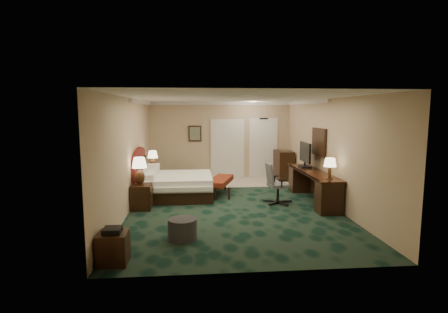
{
  "coord_description": "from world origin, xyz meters",
  "views": [
    {
      "loc": [
        -0.97,
        -8.63,
        2.38
      ],
      "look_at": [
        -0.15,
        0.6,
        1.18
      ],
      "focal_mm": 28.0,
      "sensor_mm": 36.0,
      "label": 1
    }
  ],
  "objects": [
    {
      "name": "minibar",
      "position": [
        2.18,
        3.2,
        0.51
      ],
      "size": [
        0.53,
        0.96,
        1.01
      ],
      "primitive_type": "cube",
      "color": "black",
      "rests_on": "ground"
    },
    {
      "name": "nightstand_near",
      "position": [
        -2.24,
        -0.13,
        0.3
      ],
      "size": [
        0.48,
        0.55,
        0.6
      ],
      "primitive_type": "cube",
      "color": "black",
      "rests_on": "ground"
    },
    {
      "name": "bed_bench",
      "position": [
        -0.2,
        1.18,
        0.24
      ],
      "size": [
        0.9,
        1.48,
        0.47
      ],
      "primitive_type": "cube",
      "rotation": [
        0.0,
        0.0,
        -0.32
      ],
      "color": "#67260D",
      "rests_on": "ground"
    },
    {
      "name": "tile_patch",
      "position": [
        0.9,
        2.9,
        0.01
      ],
      "size": [
        3.2,
        1.7,
        0.01
      ],
      "primitive_type": "cube",
      "color": "beige",
      "rests_on": "ground"
    },
    {
      "name": "wall_back",
      "position": [
        0.0,
        3.75,
        1.35
      ],
      "size": [
        5.0,
        0.0,
        2.7
      ],
      "primitive_type": "cube",
      "color": "beige",
      "rests_on": "ground"
    },
    {
      "name": "closet_doors",
      "position": [
        0.25,
        3.71,
        1.05
      ],
      "size": [
        1.2,
        0.06,
        2.1
      ],
      "primitive_type": "cube",
      "color": "silver",
      "rests_on": "ground"
    },
    {
      "name": "headboard",
      "position": [
        -2.44,
        1.0,
        0.7
      ],
      "size": [
        0.12,
        2.0,
        1.4
      ],
      "primitive_type": null,
      "color": "#4D110D",
      "rests_on": "ground"
    },
    {
      "name": "wall_art",
      "position": [
        -0.9,
        3.71,
        1.6
      ],
      "size": [
        0.45,
        0.06,
        0.55
      ],
      "primitive_type": "cube",
      "color": "#526D60",
      "rests_on": "wall_back"
    },
    {
      "name": "desk",
      "position": [
        2.18,
        0.22,
        0.4
      ],
      "size": [
        0.6,
        2.77,
        0.8
      ],
      "primitive_type": "cube",
      "color": "black",
      "rests_on": "ground"
    },
    {
      "name": "side_table",
      "position": [
        -2.24,
        -3.24,
        0.25
      ],
      "size": [
        0.46,
        0.46,
        0.5
      ],
      "primitive_type": "cube",
      "color": "black",
      "rests_on": "ground"
    },
    {
      "name": "desk_chair",
      "position": [
        1.21,
        0.06,
        0.53
      ],
      "size": [
        0.69,
        0.65,
        1.06
      ],
      "primitive_type": null,
      "rotation": [
        0.0,
        0.0,
        0.13
      ],
      "color": "#4A4B57",
      "rests_on": "ground"
    },
    {
      "name": "wall_front",
      "position": [
        0.0,
        -3.75,
        1.35
      ],
      "size": [
        5.0,
        0.0,
        2.7
      ],
      "primitive_type": "cube",
      "color": "beige",
      "rests_on": "ground"
    },
    {
      "name": "desk_lamp",
      "position": [
        2.22,
        -0.82,
        1.05
      ],
      "size": [
        0.3,
        0.3,
        0.51
      ],
      "primitive_type": null,
      "rotation": [
        0.0,
        0.0,
        0.04
      ],
      "color": "#32220C",
      "rests_on": "desk"
    },
    {
      "name": "entry_door",
      "position": [
        1.55,
        3.72,
        1.05
      ],
      "size": [
        1.02,
        0.06,
        2.18
      ],
      "primitive_type": "cube",
      "color": "white",
      "rests_on": "ground"
    },
    {
      "name": "crown_molding",
      "position": [
        0.0,
        0.0,
        2.65
      ],
      "size": [
        5.0,
        7.5,
        0.1
      ],
      "primitive_type": null,
      "color": "white",
      "rests_on": "wall_back"
    },
    {
      "name": "ottoman",
      "position": [
        -1.18,
        -2.28,
        0.19
      ],
      "size": [
        0.69,
        0.69,
        0.39
      ],
      "primitive_type": "cylinder",
      "rotation": [
        0.0,
        0.0,
        0.32
      ],
      "color": "#292A30",
      "rests_on": "ground"
    },
    {
      "name": "ceiling",
      "position": [
        0.0,
        0.0,
        2.7
      ],
      "size": [
        5.0,
        7.5,
        0.0
      ],
      "primitive_type": "cube",
      "color": "white",
      "rests_on": "wall_back"
    },
    {
      "name": "lamp_near",
      "position": [
        -2.27,
        -0.13,
        0.94
      ],
      "size": [
        0.45,
        0.45,
        0.67
      ],
      "primitive_type": null,
      "rotation": [
        0.0,
        0.0,
        0.3
      ],
      "color": "#32220C",
      "rests_on": "nightstand_near"
    },
    {
      "name": "lamp_far",
      "position": [
        -2.21,
        2.12,
        0.89
      ],
      "size": [
        0.39,
        0.39,
        0.59
      ],
      "primitive_type": null,
      "rotation": [
        0.0,
        0.0,
        0.3
      ],
      "color": "#32220C",
      "rests_on": "nightstand_far"
    },
    {
      "name": "wall_right",
      "position": [
        2.5,
        0.0,
        1.35
      ],
      "size": [
        0.0,
        7.5,
        2.7
      ],
      "primitive_type": "cube",
      "color": "beige",
      "rests_on": "ground"
    },
    {
      "name": "nightstand_far",
      "position": [
        -2.24,
        2.1,
        0.3
      ],
      "size": [
        0.47,
        0.54,
        0.59
      ],
      "primitive_type": "cube",
      "color": "black",
      "rests_on": "ground"
    },
    {
      "name": "wall_left",
      "position": [
        -2.5,
        0.0,
        1.35
      ],
      "size": [
        0.0,
        7.5,
        2.7
      ],
      "primitive_type": "cube",
      "color": "beige",
      "rests_on": "ground"
    },
    {
      "name": "tv",
      "position": [
        2.18,
        0.89,
        1.16
      ],
      "size": [
        0.11,
        0.92,
        0.72
      ],
      "primitive_type": "cube",
      "rotation": [
        0.0,
        0.0,
        -0.03
      ],
      "color": "black",
      "rests_on": "desk"
    },
    {
      "name": "floor",
      "position": [
        0.0,
        0.0,
        0.0
      ],
      "size": [
        5.0,
        7.5,
        0.0
      ],
      "primitive_type": "cube",
      "color": "black",
      "rests_on": "ground"
    },
    {
      "name": "bed",
      "position": [
        -1.43,
        1.02,
        0.31
      ],
      "size": [
        1.94,
        1.8,
        0.62
      ],
      "primitive_type": "cube",
      "color": "white",
      "rests_on": "ground"
    },
    {
      "name": "wall_mirror",
      "position": [
        2.46,
        0.6,
        1.55
      ],
      "size": [
        0.05,
        0.95,
        0.75
      ],
      "primitive_type": "cube",
      "color": "white",
      "rests_on": "wall_right"
    }
  ]
}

